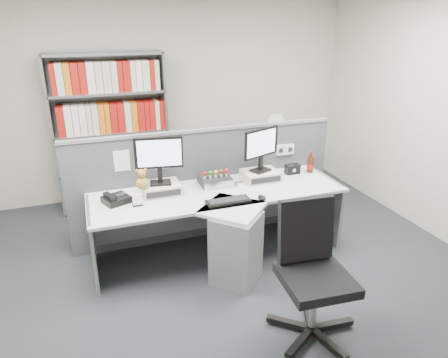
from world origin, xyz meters
name	(u,v)px	position (x,y,z in m)	size (l,w,h in m)	color
ground	(248,297)	(0.00, 0.00, 0.00)	(5.50, 5.50, 0.00)	#31353A
room_shell	(253,101)	(0.00, 0.00, 1.79)	(5.04, 5.54, 2.72)	beige
partition	(207,183)	(0.00, 1.25, 0.65)	(3.00, 0.08, 1.27)	#4A4C53
desk	(226,224)	(0.00, 0.60, 0.46)	(2.60, 1.20, 0.72)	silver
monitor_riser_left	(161,188)	(-0.56, 0.98, 0.77)	(0.38, 0.31, 0.10)	beige
monitor_riser_right	(260,175)	(0.54, 0.98, 0.77)	(0.38, 0.31, 0.10)	beige
monitor_left	(159,157)	(-0.56, 0.98, 1.11)	(0.47, 0.18, 0.48)	black
monitor_right	(261,146)	(0.54, 0.98, 1.10)	(0.45, 0.21, 0.47)	black
desktop_pc	(215,181)	(0.03, 1.01, 0.76)	(0.32, 0.29, 0.09)	black
figurines	(216,173)	(0.03, 0.99, 0.86)	(0.29, 0.05, 0.09)	beige
keyboard	(228,201)	(0.00, 0.54, 0.73)	(0.43, 0.17, 0.03)	black
mouse	(262,198)	(0.33, 0.49, 0.74)	(0.07, 0.11, 0.04)	black
desk_phone	(116,199)	(-1.02, 0.89, 0.76)	(0.29, 0.28, 0.10)	black
desk_calendar	(137,201)	(-0.83, 0.76, 0.77)	(0.10, 0.07, 0.12)	black
plush_toy	(142,180)	(-0.75, 0.90, 0.91)	(0.12, 0.12, 0.21)	olive
speaker	(292,169)	(0.96, 1.03, 0.77)	(0.16, 0.09, 0.11)	black
cola_bottle	(310,165)	(1.17, 0.99, 0.81)	(0.08, 0.08, 0.25)	#3F190A
shelving_unit	(112,135)	(-0.90, 2.44, 0.98)	(1.41, 0.40, 2.00)	slate
filing_cabinet	(273,173)	(1.20, 1.99, 0.35)	(0.45, 0.61, 0.70)	slate
desk_fan	(275,127)	(1.20, 1.99, 1.00)	(0.29, 0.17, 0.48)	white
office_chair	(312,268)	(0.31, -0.51, 0.58)	(0.70, 0.71, 1.08)	silver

